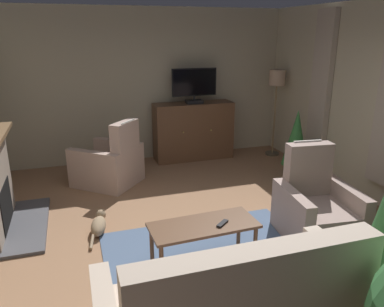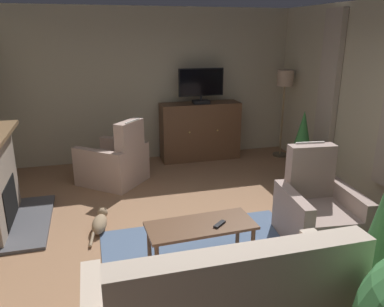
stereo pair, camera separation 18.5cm
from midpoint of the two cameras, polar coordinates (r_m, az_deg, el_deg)
name	(u,v)px [view 2 (the right image)]	position (r m, az deg, el deg)	size (l,w,h in m)	color
ground_plane	(203,245)	(4.56, 2.89, -13.56)	(6.00, 7.25, 0.04)	#936B4C
wall_back	(152,85)	(7.24, -5.35, 10.17)	(6.00, 0.10, 2.80)	#B2A88E
curtain_panel_far	(329,85)	(6.68, 20.71, 9.68)	(0.10, 0.44, 2.35)	#B2A393
rug_central	(213,263)	(4.20, 4.49, -16.20)	(2.28, 1.97, 0.01)	slate
tv_cabinet	(200,132)	(7.27, 1.94, 3.23)	(1.50, 0.49, 1.09)	#402A1C
television	(201,85)	(7.04, 2.15, 10.30)	(0.84, 0.20, 0.64)	black
coffee_table	(201,229)	(4.00, 2.68, -11.32)	(1.14, 0.52, 0.46)	brown
tv_remote	(220,224)	(3.96, 5.54, -10.56)	(0.17, 0.05, 0.02)	black
armchair_in_far_corner	(318,212)	(4.77, 19.50, -8.35)	(0.92, 0.95, 1.09)	#A3897F
armchair_beside_cabinet	(115,163)	(6.23, -10.72, -1.44)	(1.23, 1.22, 1.08)	#BC9E8E
potted_plant_small_fern_corner	(302,143)	(6.41, 17.05, 1.51)	(0.42, 0.42, 1.17)	#3D4C5B
cat	(100,222)	(4.90, -12.65, -10.11)	(0.27, 0.72, 0.20)	#937A5B
floor_lamp	(285,88)	(7.48, 14.49, 9.60)	(0.31, 0.31, 1.68)	#4C4233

